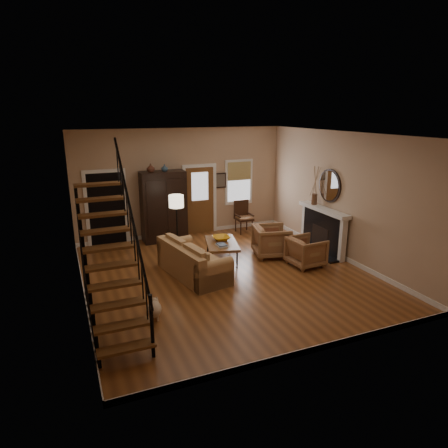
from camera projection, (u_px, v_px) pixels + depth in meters
name	position (u px, v px, depth m)	size (l,w,h in m)	color
room	(186.00, 200.00, 10.58)	(7.00, 7.33, 3.30)	brown
staircase	(109.00, 242.00, 6.96)	(0.94, 2.80, 3.20)	brown
fireplace	(324.00, 226.00, 10.98)	(0.33, 1.95, 2.30)	black
armoire	(164.00, 206.00, 11.83)	(1.30, 0.60, 2.10)	black
vase_a	(151.00, 168.00, 11.29)	(0.24, 0.24, 0.25)	#4C2619
vase_b	(165.00, 168.00, 11.44)	(0.20, 0.20, 0.21)	#334C60
sofa	(193.00, 260.00, 9.45)	(0.90, 2.10, 0.78)	tan
coffee_table	(222.00, 251.00, 10.41)	(0.77, 1.32, 0.51)	brown
bowl	(221.00, 238.00, 10.48)	(0.45, 0.45, 0.11)	orange
books	(222.00, 245.00, 10.02)	(0.24, 0.33, 0.06)	beige
armchair_left	(306.00, 252.00, 10.05)	(0.80, 0.82, 0.75)	brown
armchair_right	(271.00, 241.00, 10.71)	(0.89, 0.92, 0.84)	brown
floor_lamp	(177.00, 226.00, 10.55)	(0.39, 0.39, 1.68)	black
side_chair	(244.00, 217.00, 12.74)	(0.54, 0.54, 1.02)	#371E11
dog	(154.00, 310.00, 7.53)	(0.28, 0.48, 0.35)	beige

